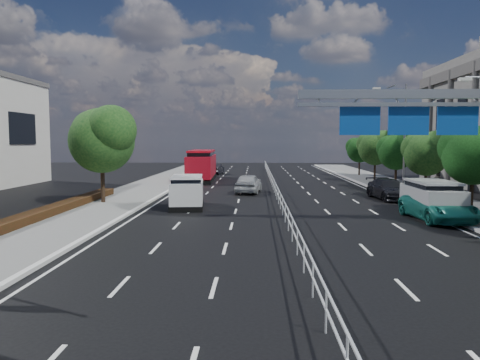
{
  "coord_description": "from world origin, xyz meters",
  "views": [
    {
      "loc": [
        -1.59,
        -13.41,
        4.29
      ],
      "look_at": [
        -2.34,
        9.37,
        2.4
      ],
      "focal_mm": 35.0,
      "sensor_mm": 36.0,
      "label": 1
    }
  ],
  "objects": [
    {
      "name": "median_fence",
      "position": [
        0.0,
        22.5,
        0.53
      ],
      "size": [
        0.05,
        85.0,
        1.02
      ],
      "color": "silver",
      "rests_on": "ground"
    },
    {
      "name": "far_tree_e",
      "position": [
        11.25,
        21.98,
        3.56
      ],
      "size": [
        3.63,
        3.38,
        5.13
      ],
      "color": "black",
      "rests_on": "ground"
    },
    {
      "name": "overhead_gantry",
      "position": [
        6.74,
        10.05,
        5.61
      ],
      "size": [
        10.24,
        0.38,
        7.45
      ],
      "color": "gray",
      "rests_on": "ground"
    },
    {
      "name": "far_tree_d",
      "position": [
        11.25,
        14.48,
        3.69
      ],
      "size": [
        3.85,
        3.59,
        5.34
      ],
      "color": "black",
      "rests_on": "ground"
    },
    {
      "name": "near_tree_back",
      "position": [
        -11.94,
        17.97,
        4.61
      ],
      "size": [
        4.84,
        4.51,
        6.69
      ],
      "color": "black",
      "rests_on": "ground"
    },
    {
      "name": "near_car_silver",
      "position": [
        -2.17,
        25.35,
        0.81
      ],
      "size": [
        2.43,
        4.91,
        1.61
      ],
      "primitive_type": "imported",
      "rotation": [
        0.0,
        0.0,
        3.03
      ],
      "color": "#9EA0A5",
      "rests_on": "ground"
    },
    {
      "name": "streetlight_far",
      "position": [
        10.5,
        26.0,
        5.21
      ],
      "size": [
        2.78,
        2.4,
        9.0
      ],
      "color": "gray",
      "rests_on": "ground"
    },
    {
      "name": "near_car_dark",
      "position": [
        -6.74,
        47.34,
        0.68
      ],
      "size": [
        1.94,
        4.27,
        1.36
      ],
      "primitive_type": "imported",
      "rotation": [
        0.0,
        0.0,
        3.02
      ],
      "color": "black",
      "rests_on": "ground"
    },
    {
      "name": "far_tree_h",
      "position": [
        11.24,
        44.48,
        3.42
      ],
      "size": [
        3.41,
        3.18,
        4.91
      ],
      "color": "black",
      "rests_on": "ground"
    },
    {
      "name": "ground",
      "position": [
        0.0,
        0.0,
        0.0
      ],
      "size": [
        160.0,
        160.0,
        0.0
      ],
      "primitive_type": "plane",
      "color": "black",
      "rests_on": "ground"
    },
    {
      "name": "parked_car_teal",
      "position": [
        8.3,
        12.0,
        0.77
      ],
      "size": [
        2.93,
        5.69,
        1.53
      ],
      "primitive_type": "imported",
      "rotation": [
        0.0,
        0.0,
        0.07
      ],
      "color": "#1A7567",
      "rests_on": "ground"
    },
    {
      "name": "silver_minivan",
      "position": [
        8.3,
        12.93,
        1.03
      ],
      "size": [
        2.18,
        5.06,
        2.1
      ],
      "rotation": [
        0.0,
        0.0,
        -0.01
      ],
      "color": "black",
      "rests_on": "ground"
    },
    {
      "name": "red_bus",
      "position": [
        -7.5,
        37.88,
        1.73
      ],
      "size": [
        3.02,
        11.17,
        3.31
      ],
      "rotation": [
        0.0,
        0.0,
        0.03
      ],
      "color": "black",
      "rests_on": "ground"
    },
    {
      "name": "parked_car_dark",
      "position": [
        8.3,
        21.38,
        0.75
      ],
      "size": [
        2.61,
        5.34,
        1.5
      ],
      "primitive_type": "imported",
      "rotation": [
        0.0,
        0.0,
        0.1
      ],
      "color": "black",
      "rests_on": "ground"
    },
    {
      "name": "kerb_near",
      "position": [
        -9.0,
        0.0,
        0.07
      ],
      "size": [
        0.25,
        140.0,
        0.15
      ],
      "primitive_type": "cube",
      "color": "silver",
      "rests_on": "ground"
    },
    {
      "name": "pedestrian_b",
      "position": [
        13.4,
        25.48,
        1.0
      ],
      "size": [
        1.06,
        1.05,
        1.72
      ],
      "primitive_type": "imported",
      "rotation": [
        0.0,
        0.0,
        2.39
      ],
      "color": "gray",
      "rests_on": "sidewalk_far"
    },
    {
      "name": "far_tree_f",
      "position": [
        11.24,
        29.48,
        3.49
      ],
      "size": [
        3.52,
        3.28,
        5.02
      ],
      "color": "black",
      "rests_on": "ground"
    },
    {
      "name": "white_minivan",
      "position": [
        -6.03,
        16.69,
        1.01
      ],
      "size": [
        2.52,
        4.92,
        2.06
      ],
      "rotation": [
        0.0,
        0.0,
        0.1
      ],
      "color": "black",
      "rests_on": "ground"
    },
    {
      "name": "far_tree_g",
      "position": [
        11.25,
        36.98,
        3.75
      ],
      "size": [
        3.96,
        3.69,
        5.45
      ],
      "color": "black",
      "rests_on": "ground"
    }
  ]
}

